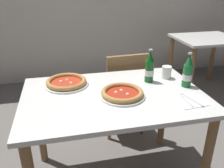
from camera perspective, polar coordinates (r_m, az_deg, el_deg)
dining_table_main at (r=1.62m, az=0.39°, el=-6.03°), size 1.20×0.80×0.75m
chair_behind_table at (r=2.26m, az=2.76°, el=-1.16°), size 0.42×0.42×0.85m
dining_table_background at (r=3.39m, az=21.71°, el=7.82°), size 0.80×0.70×0.75m
pizza_margherita_near at (r=1.72m, az=-11.01°, el=0.40°), size 0.31×0.31×0.04m
pizza_marinara_far at (r=1.52m, az=2.50°, el=-2.28°), size 0.30×0.30×0.04m
beer_bottle_left at (r=1.73m, az=9.07°, el=3.76°), size 0.07×0.07×0.25m
beer_bottle_center at (r=1.71m, az=17.85°, el=2.64°), size 0.07×0.07×0.25m
napkin_with_cutlery at (r=1.55m, az=18.14°, el=-3.82°), size 0.20×0.20×0.01m
paper_cup at (r=1.84m, az=13.08°, el=2.78°), size 0.07×0.07×0.09m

